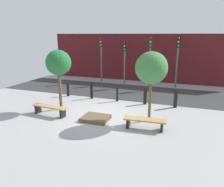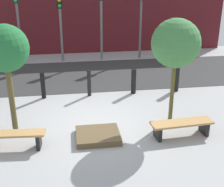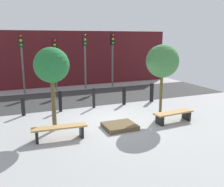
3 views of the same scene
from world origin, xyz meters
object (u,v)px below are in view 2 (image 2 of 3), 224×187
at_px(bench_left, 9,137).
at_px(bollard_left, 43,85).
at_px(tree_behind_left_bench, 5,50).
at_px(bollard_center, 89,83).
at_px(bollard_far_right, 176,78).
at_px(traffic_light_west, 17,11).
at_px(traffic_light_mid_east, 101,9).
at_px(traffic_light_mid_west, 60,14).
at_px(traffic_light_east, 141,8).
at_px(planter_bed, 98,136).
at_px(tree_behind_right_bench, 176,44).
at_px(bollard_right, 134,81).
at_px(bench_right, 182,126).

relative_size(bench_left, bollard_left, 1.94).
height_order(bench_left, tree_behind_left_bench, tree_behind_left_bench).
distance_m(bollard_center, bollard_far_right, 3.38).
height_order(traffic_light_west, traffic_light_mid_east, traffic_light_mid_east).
xyz_separation_m(traffic_light_mid_west, traffic_light_east, (4.03, 0.00, 0.23)).
relative_size(bollard_far_right, traffic_light_mid_east, 0.27).
bearing_deg(tree_behind_left_bench, planter_bed, -18.52).
height_order(bench_left, bollard_center, bollard_center).
height_order(tree_behind_right_bench, traffic_light_mid_east, traffic_light_mid_east).
height_order(planter_bed, bollard_right, bollard_right).
height_order(bollard_far_right, traffic_light_east, traffic_light_east).
bearing_deg(bollard_right, bollard_center, 180.00).
bearing_deg(planter_bed, bollard_left, 117.94).
height_order(bench_left, bench_right, bench_left).
bearing_deg(traffic_light_east, bench_right, -94.48).
distance_m(tree_behind_right_bench, bollard_left, 5.11).
bearing_deg(tree_behind_right_bench, bollard_far_right, 67.33).
relative_size(bench_left, bollard_right, 2.00).
bearing_deg(bollard_left, traffic_light_west, 105.52).
relative_size(bench_left, bollard_center, 1.90).
bearing_deg(bench_left, traffic_light_mid_east, 71.79).
height_order(bollard_center, traffic_light_mid_east, traffic_light_mid_east).
xyz_separation_m(tree_behind_right_bench, traffic_light_east, (0.64, 7.19, 0.13)).
bearing_deg(traffic_light_mid_west, traffic_light_mid_east, 0.02).
height_order(bench_left, tree_behind_right_bench, tree_behind_right_bench).
height_order(tree_behind_right_bench, bollard_left, tree_behind_right_bench).
relative_size(planter_bed, traffic_light_mid_east, 0.33).
bearing_deg(bollard_center, tree_behind_left_bench, -134.93).
bearing_deg(bench_left, bollard_far_right, 34.73).
xyz_separation_m(planter_bed, traffic_light_east, (3.02, 7.98, 2.51)).
height_order(bench_right, traffic_light_mid_east, traffic_light_mid_east).
bearing_deg(bollard_far_right, traffic_light_mid_west, 132.42).
distance_m(bollard_left, bollard_far_right, 5.07).
bearing_deg(planter_bed, bollard_center, 90.00).
height_order(traffic_light_west, traffic_light_mid_west, traffic_light_west).
bearing_deg(traffic_light_mid_east, bollard_center, -101.85).
distance_m(traffic_light_west, traffic_light_east, 6.04).
bearing_deg(traffic_light_west, bollard_far_right, -36.87).
height_order(bench_left, bollard_far_right, bollard_far_right).
xyz_separation_m(bench_left, traffic_light_mid_west, (1.37, 8.18, 2.02)).
bearing_deg(tree_behind_right_bench, bollard_left, 149.61).
height_order(bench_left, traffic_light_mid_east, traffic_light_mid_east).
bearing_deg(tree_behind_right_bench, planter_bed, -161.48).
relative_size(bench_left, traffic_light_mid_west, 0.56).
height_order(planter_bed, traffic_light_mid_west, traffic_light_mid_west).
distance_m(bench_left, bollard_left, 3.46).
distance_m(bollard_far_right, traffic_light_east, 5.24).
relative_size(bollard_right, traffic_light_mid_west, 0.28).
bearing_deg(traffic_light_east, traffic_light_mid_east, -180.00).
height_order(tree_behind_right_bench, bollard_far_right, tree_behind_right_bench).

